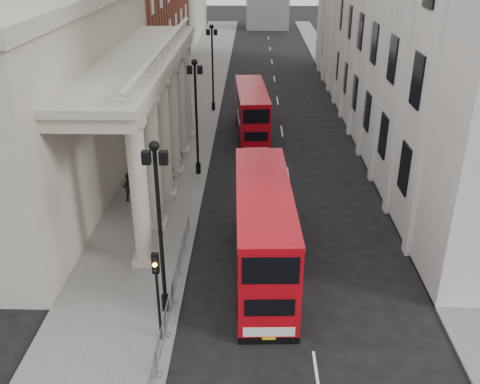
{
  "coord_description": "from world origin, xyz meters",
  "views": [
    {
      "loc": [
        3.33,
        -16.0,
        15.72
      ],
      "look_at": [
        2.66,
        11.55,
        2.63
      ],
      "focal_mm": 40.0,
      "sensor_mm": 36.0,
      "label": 1
    }
  ],
  "objects_px": {
    "lamp_post_south": "(159,219)",
    "pedestrian_a": "(170,174)",
    "lamp_post_mid": "(196,110)",
    "bus_near": "(263,230)",
    "pedestrian_b": "(129,187)",
    "traffic_light": "(157,281)",
    "lamp_post_north": "(212,62)",
    "bus_far": "(252,112)",
    "pedestrian_c": "(177,155)"
  },
  "relations": [
    {
      "from": "bus_near",
      "to": "pedestrian_b",
      "type": "distance_m",
      "value": 11.87
    },
    {
      "from": "traffic_light",
      "to": "pedestrian_c",
      "type": "bearing_deg",
      "value": 95.34
    },
    {
      "from": "traffic_light",
      "to": "pedestrian_b",
      "type": "xyz_separation_m",
      "value": [
        -4.21,
        13.42,
        -2.04
      ]
    },
    {
      "from": "lamp_post_south",
      "to": "traffic_light",
      "type": "relative_size",
      "value": 1.93
    },
    {
      "from": "lamp_post_mid",
      "to": "pedestrian_b",
      "type": "height_order",
      "value": "lamp_post_mid"
    },
    {
      "from": "lamp_post_south",
      "to": "lamp_post_north",
      "type": "xyz_separation_m",
      "value": [
        0.0,
        32.0,
        0.0
      ]
    },
    {
      "from": "lamp_post_mid",
      "to": "bus_near",
      "type": "relative_size",
      "value": 0.74
    },
    {
      "from": "lamp_post_mid",
      "to": "pedestrian_a",
      "type": "relative_size",
      "value": 4.95
    },
    {
      "from": "bus_near",
      "to": "bus_far",
      "type": "relative_size",
      "value": 1.11
    },
    {
      "from": "traffic_light",
      "to": "lamp_post_south",
      "type": "bearing_deg",
      "value": 92.84
    },
    {
      "from": "pedestrian_a",
      "to": "bus_far",
      "type": "bearing_deg",
      "value": 31.86
    },
    {
      "from": "lamp_post_north",
      "to": "pedestrian_a",
      "type": "xyz_separation_m",
      "value": [
        -1.74,
        -18.13,
        -3.95
      ]
    },
    {
      "from": "traffic_light",
      "to": "bus_near",
      "type": "bearing_deg",
      "value": 50.71
    },
    {
      "from": "pedestrian_c",
      "to": "pedestrian_a",
      "type": "bearing_deg",
      "value": -103.43
    },
    {
      "from": "lamp_post_mid",
      "to": "bus_far",
      "type": "bearing_deg",
      "value": 65.51
    },
    {
      "from": "pedestrian_a",
      "to": "pedestrian_b",
      "type": "height_order",
      "value": "pedestrian_b"
    },
    {
      "from": "lamp_post_north",
      "to": "bus_far",
      "type": "bearing_deg",
      "value": -62.86
    },
    {
      "from": "lamp_post_mid",
      "to": "pedestrian_a",
      "type": "distance_m",
      "value": 4.81
    },
    {
      "from": "lamp_post_south",
      "to": "bus_near",
      "type": "bearing_deg",
      "value": 36.85
    },
    {
      "from": "lamp_post_mid",
      "to": "bus_near",
      "type": "height_order",
      "value": "lamp_post_mid"
    },
    {
      "from": "lamp_post_mid",
      "to": "traffic_light",
      "type": "relative_size",
      "value": 1.93
    },
    {
      "from": "pedestrian_b",
      "to": "lamp_post_mid",
      "type": "bearing_deg",
      "value": -133.22
    },
    {
      "from": "lamp_post_mid",
      "to": "bus_near",
      "type": "xyz_separation_m",
      "value": [
        4.53,
        -12.61,
        -2.41
      ]
    },
    {
      "from": "pedestrian_b",
      "to": "pedestrian_c",
      "type": "height_order",
      "value": "pedestrian_b"
    },
    {
      "from": "lamp_post_north",
      "to": "bus_far",
      "type": "height_order",
      "value": "lamp_post_north"
    },
    {
      "from": "bus_far",
      "to": "pedestrian_a",
      "type": "height_order",
      "value": "bus_far"
    },
    {
      "from": "lamp_post_south",
      "to": "lamp_post_north",
      "type": "relative_size",
      "value": 1.0
    },
    {
      "from": "lamp_post_north",
      "to": "pedestrian_b",
      "type": "relative_size",
      "value": 4.38
    },
    {
      "from": "pedestrian_b",
      "to": "traffic_light",
      "type": "bearing_deg",
      "value": 105.97
    },
    {
      "from": "pedestrian_a",
      "to": "pedestrian_b",
      "type": "xyz_separation_m",
      "value": [
        -2.37,
        -2.47,
        0.11
      ]
    },
    {
      "from": "lamp_post_north",
      "to": "bus_near",
      "type": "height_order",
      "value": "lamp_post_north"
    },
    {
      "from": "lamp_post_mid",
      "to": "bus_far",
      "type": "distance_m",
      "value": 9.68
    },
    {
      "from": "lamp_post_north",
      "to": "bus_far",
      "type": "distance_m",
      "value": 8.87
    },
    {
      "from": "bus_far",
      "to": "pedestrian_a",
      "type": "distance_m",
      "value": 12.05
    },
    {
      "from": "pedestrian_c",
      "to": "lamp_post_north",
      "type": "bearing_deg",
      "value": 69.69
    },
    {
      "from": "lamp_post_mid",
      "to": "traffic_light",
      "type": "height_order",
      "value": "lamp_post_mid"
    },
    {
      "from": "pedestrian_a",
      "to": "pedestrian_b",
      "type": "distance_m",
      "value": 3.43
    },
    {
      "from": "lamp_post_south",
      "to": "pedestrian_c",
      "type": "distance_m",
      "value": 18.16
    },
    {
      "from": "lamp_post_north",
      "to": "lamp_post_mid",
      "type": "bearing_deg",
      "value": -90.0
    },
    {
      "from": "bus_near",
      "to": "pedestrian_b",
      "type": "height_order",
      "value": "bus_near"
    },
    {
      "from": "lamp_post_mid",
      "to": "pedestrian_c",
      "type": "xyz_separation_m",
      "value": [
        -1.73,
        1.63,
        -4.0
      ]
    },
    {
      "from": "bus_near",
      "to": "pedestrian_a",
      "type": "relative_size",
      "value": 6.66
    },
    {
      "from": "lamp_post_mid",
      "to": "lamp_post_south",
      "type": "bearing_deg",
      "value": -90.0
    },
    {
      "from": "lamp_post_mid",
      "to": "traffic_light",
      "type": "distance_m",
      "value": 18.11
    },
    {
      "from": "lamp_post_south",
      "to": "lamp_post_mid",
      "type": "xyz_separation_m",
      "value": [
        0.0,
        16.0,
        0.0
      ]
    },
    {
      "from": "pedestrian_a",
      "to": "pedestrian_c",
      "type": "relative_size",
      "value": 1.06
    },
    {
      "from": "traffic_light",
      "to": "bus_near",
      "type": "relative_size",
      "value": 0.38
    },
    {
      "from": "lamp_post_south",
      "to": "lamp_post_north",
      "type": "height_order",
      "value": "same"
    },
    {
      "from": "lamp_post_south",
      "to": "pedestrian_c",
      "type": "xyz_separation_m",
      "value": [
        -1.73,
        17.63,
        -4.0
      ]
    },
    {
      "from": "lamp_post_south",
      "to": "pedestrian_a",
      "type": "relative_size",
      "value": 4.95
    }
  ]
}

